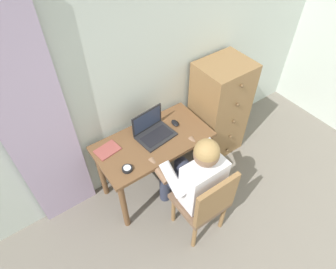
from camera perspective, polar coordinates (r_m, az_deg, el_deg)
The scene contains 10 objects.
wall_back at distance 2.68m, azimuth -3.59°, elevation 13.21°, with size 4.80×0.05×2.50m, color silver.
curtain_panel at distance 2.45m, azimuth -23.95°, elevation 0.43°, with size 0.52×0.03×2.20m, color #B29EBC.
desk at distance 2.79m, azimuth -2.87°, elevation -2.80°, with size 1.09×0.57×0.72m.
dresser at distance 3.27m, azimuth 9.93°, elevation 4.83°, with size 0.53×0.48×1.16m.
chair at distance 2.60m, azimuth 7.34°, elevation -12.98°, with size 0.42×0.40×0.87m.
person_seated at distance 2.52m, azimuth 5.03°, elevation -8.01°, with size 0.53×0.59×1.19m.
laptop at distance 2.72m, azimuth -2.96°, elevation 0.78°, with size 0.37×0.29×0.24m.
computer_mouse at distance 2.84m, azimuth 1.39°, elevation 2.26°, with size 0.06×0.10×0.03m, color black.
desk_clock at distance 2.49m, azimuth -7.98°, elevation -6.67°, with size 0.09×0.09×0.03m.
notebook_pad at distance 2.67m, azimuth -11.77°, elevation -3.01°, with size 0.21×0.15×0.01m, color #994742.
Camera 1 is at (-1.18, 0.28, 2.71)m, focal length 31.12 mm.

